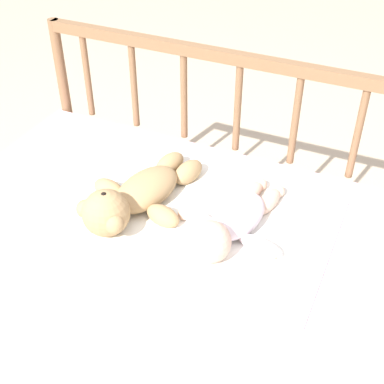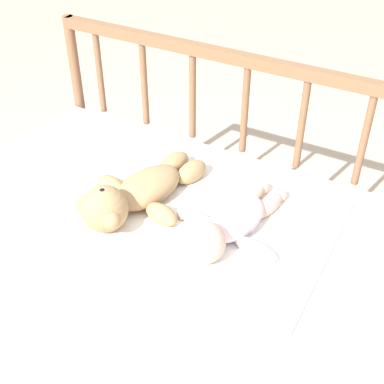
{
  "view_description": "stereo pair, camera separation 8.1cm",
  "coord_description": "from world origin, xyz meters",
  "views": [
    {
      "loc": [
        0.48,
        -1.05,
        1.48
      ],
      "look_at": [
        0.0,
        -0.01,
        0.6
      ],
      "focal_mm": 50.0,
      "sensor_mm": 36.0,
      "label": 1
    },
    {
      "loc": [
        0.55,
        -1.01,
        1.48
      ],
      "look_at": [
        0.0,
        -0.01,
        0.6
      ],
      "focal_mm": 50.0,
      "sensor_mm": 36.0,
      "label": 2
    }
  ],
  "objects": [
    {
      "name": "crib_rail",
      "position": [
        -0.0,
        0.33,
        0.61
      ],
      "size": [
        1.35,
        0.04,
        0.86
      ],
      "color": "brown",
      "rests_on": "ground_plane"
    },
    {
      "name": "blanket",
      "position": [
        0.0,
        -0.03,
        0.54
      ],
      "size": [
        0.78,
        0.51,
        0.01
      ],
      "color": "white",
      "rests_on": "crib_mattress"
    },
    {
      "name": "baby",
      "position": [
        0.14,
        -0.05,
        0.57
      ],
      "size": [
        0.31,
        0.39,
        0.11
      ],
      "color": "white",
      "rests_on": "crib_mattress"
    },
    {
      "name": "teddy_bear",
      "position": [
        -0.14,
        -0.07,
        0.58
      ],
      "size": [
        0.3,
        0.43,
        0.13
      ],
      "color": "tan",
      "rests_on": "crib_mattress"
    },
    {
      "name": "crib_mattress",
      "position": [
        0.0,
        0.0,
        0.27
      ],
      "size": [
        1.35,
        0.61,
        0.54
      ],
      "color": "#EDB7C6",
      "rests_on": "ground_plane"
    },
    {
      "name": "ground_plane",
      "position": [
        0.0,
        0.0,
        0.0
      ],
      "size": [
        12.0,
        12.0,
        0.0
      ],
      "primitive_type": "plane",
      "color": "#C6B293"
    }
  ]
}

